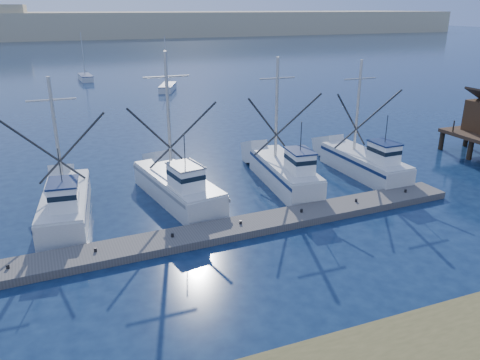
% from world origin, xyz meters
% --- Properties ---
extents(ground, '(500.00, 500.00, 0.00)m').
position_xyz_m(ground, '(0.00, 0.00, 0.00)').
color(ground, '#0C1A36').
rests_on(ground, ground).
extents(floating_dock, '(32.94, 3.44, 0.44)m').
position_xyz_m(floating_dock, '(-6.15, 6.35, 0.22)').
color(floating_dock, '#55504C').
rests_on(floating_dock, ground).
extents(dune_ridge, '(360.00, 60.00, 10.00)m').
position_xyz_m(dune_ridge, '(0.00, 210.00, 5.00)').
color(dune_ridge, tan).
rests_on(dune_ridge, ground).
extents(trawler_fleet, '(31.74, 9.27, 9.44)m').
position_xyz_m(trawler_fleet, '(-5.49, 11.67, 0.99)').
color(trawler_fleet, silver).
rests_on(trawler_fleet, ground).
extents(sailboat_near, '(3.92, 6.07, 8.10)m').
position_xyz_m(sailboat_near, '(3.05, 54.78, 0.49)').
color(sailboat_near, silver).
rests_on(sailboat_near, ground).
extents(sailboat_far, '(2.24, 6.03, 8.10)m').
position_xyz_m(sailboat_far, '(-7.76, 70.69, 0.49)').
color(sailboat_far, silver).
rests_on(sailboat_far, ground).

